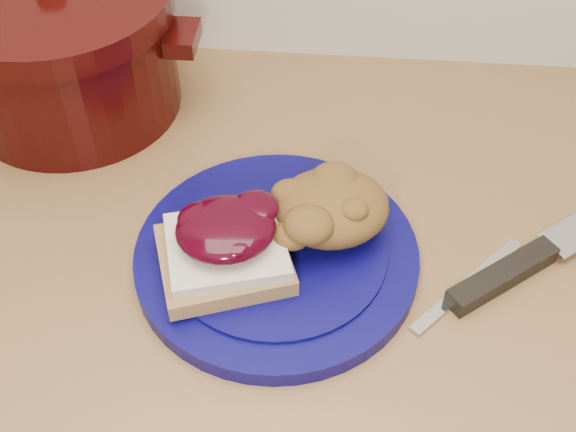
# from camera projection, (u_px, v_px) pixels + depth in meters

# --- Properties ---
(base_cabinet) EXTENTS (4.00, 0.60, 0.86)m
(base_cabinet) POSITION_uv_depth(u_px,v_px,m) (308.00, 415.00, 1.14)
(base_cabinet) COLOR beige
(base_cabinet) RESTS_ON floor
(plate) EXTENTS (0.35, 0.35, 0.02)m
(plate) POSITION_uv_depth(u_px,v_px,m) (277.00, 256.00, 0.74)
(plate) COLOR #070546
(plate) RESTS_ON wood_countertop
(sandwich) EXTENTS (0.15, 0.14, 0.06)m
(sandwich) POSITION_uv_depth(u_px,v_px,m) (225.00, 245.00, 0.70)
(sandwich) COLOR olive
(sandwich) RESTS_ON plate
(stuffing_mound) EXTENTS (0.14, 0.13, 0.06)m
(stuffing_mound) POSITION_uv_depth(u_px,v_px,m) (332.00, 208.00, 0.73)
(stuffing_mound) COLOR brown
(stuffing_mound) RESTS_ON plate
(chef_knife) EXTENTS (0.30, 0.24, 0.02)m
(chef_knife) POSITION_uv_depth(u_px,v_px,m) (537.00, 256.00, 0.74)
(chef_knife) COLOR black
(chef_knife) RESTS_ON wood_countertop
(butter_knife) EXTENTS (0.12, 0.13, 0.00)m
(butter_knife) POSITION_uv_depth(u_px,v_px,m) (468.00, 284.00, 0.72)
(butter_knife) COLOR silver
(butter_knife) RESTS_ON wood_countertop
(dutch_oven) EXTENTS (0.33, 0.28, 0.18)m
(dutch_oven) POSITION_uv_depth(u_px,v_px,m) (65.00, 50.00, 0.87)
(dutch_oven) COLOR black
(dutch_oven) RESTS_ON wood_countertop
(pepper_grinder) EXTENTS (0.06, 0.06, 0.12)m
(pepper_grinder) POSITION_uv_depth(u_px,v_px,m) (61.00, 63.00, 0.88)
(pepper_grinder) COLOR black
(pepper_grinder) RESTS_ON wood_countertop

